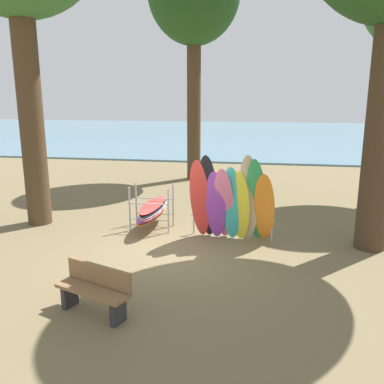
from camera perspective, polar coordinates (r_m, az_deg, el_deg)
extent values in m
plane|color=brown|center=(9.92, -2.55, -8.44)|extent=(80.00, 80.00, 0.00)
cube|color=slate|center=(40.62, 6.99, 8.12)|extent=(80.00, 36.00, 0.10)
cylinder|color=#4C3823|center=(12.40, -21.82, 11.50)|extent=(0.67, 0.67, 6.96)
cylinder|color=#42301E|center=(10.48, 25.16, 9.29)|extent=(0.72, 0.72, 6.33)
cylinder|color=#4C3823|center=(18.20, 0.27, 12.40)|extent=(0.60, 0.60, 6.75)
ellipsoid|color=red|center=(10.48, 1.10, -1.01)|extent=(0.60, 0.74, 2.15)
ellipsoid|color=black|center=(10.43, 2.22, -0.72)|extent=(0.56, 0.76, 2.29)
ellipsoid|color=purple|center=(10.45, 3.32, -1.87)|extent=(0.57, 0.61, 1.88)
ellipsoid|color=pink|center=(10.41, 4.45, -1.69)|extent=(0.59, 0.77, 1.97)
ellipsoid|color=#38B2AD|center=(10.38, 5.58, -1.66)|extent=(0.58, 0.58, 2.00)
ellipsoid|color=yellow|center=(10.37, 6.71, -1.98)|extent=(0.61, 0.61, 1.90)
ellipsoid|color=#C6B289|center=(10.31, 7.88, -0.93)|extent=(0.58, 0.68, 2.31)
ellipsoid|color=#339E56|center=(10.30, 9.02, -1.20)|extent=(0.67, 0.87, 2.23)
ellipsoid|color=orange|center=(10.34, 10.12, -2.22)|extent=(0.61, 0.75, 1.87)
cylinder|color=#9EA0A5|center=(11.08, 0.24, -4.55)|extent=(0.04, 0.04, 0.55)
cylinder|color=#9EA0A5|center=(10.72, 11.15, -5.42)|extent=(0.04, 0.04, 0.55)
cylinder|color=#9EA0A5|center=(10.77, 5.64, -3.61)|extent=(2.25, 0.29, 0.04)
cylinder|color=#9EA0A5|center=(11.38, -8.74, -2.38)|extent=(0.05, 0.05, 1.25)
cylinder|color=#9EA0A5|center=(11.08, -3.33, -2.67)|extent=(0.05, 0.05, 1.25)
cylinder|color=#9EA0A5|center=(11.93, -7.84, -1.61)|extent=(0.05, 0.05, 1.25)
cylinder|color=#9EA0A5|center=(11.65, -2.67, -1.86)|extent=(0.05, 0.05, 1.25)
cylinder|color=#9EA0A5|center=(11.29, -6.04, -3.87)|extent=(1.10, 0.04, 0.04)
cylinder|color=#9EA0A5|center=(11.17, -6.10, -1.66)|extent=(1.10, 0.04, 0.04)
cylinder|color=#9EA0A5|center=(11.85, -5.26, -3.02)|extent=(1.10, 0.04, 0.04)
cylinder|color=#9EA0A5|center=(11.73, -5.30, -0.91)|extent=(1.10, 0.04, 0.04)
ellipsoid|color=orange|center=(11.56, -5.61, -3.21)|extent=(0.62, 2.13, 0.06)
ellipsoid|color=purple|center=(11.55, -5.87, -2.91)|extent=(0.53, 2.11, 0.06)
ellipsoid|color=pink|center=(11.51, -5.39, -2.65)|extent=(0.56, 2.11, 0.06)
ellipsoid|color=white|center=(11.49, -5.40, -2.36)|extent=(0.57, 2.11, 0.06)
ellipsoid|color=black|center=(11.48, -5.45, -2.07)|extent=(0.54, 2.11, 0.06)
ellipsoid|color=red|center=(11.47, -5.54, -1.78)|extent=(0.51, 2.10, 0.06)
cube|color=#2D2D33|center=(7.78, -16.80, -13.73)|extent=(0.21, 0.33, 0.42)
cube|color=#2D2D33|center=(7.08, -10.34, -16.23)|extent=(0.21, 0.33, 0.42)
cube|color=olive|center=(7.31, -13.85, -13.28)|extent=(1.45, 0.87, 0.06)
cube|color=olive|center=(7.33, -12.95, -11.25)|extent=(1.33, 0.55, 0.36)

